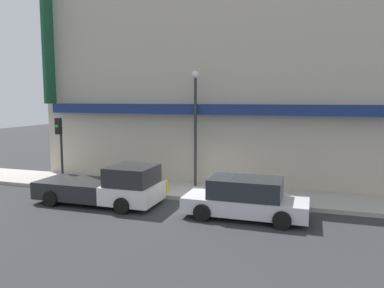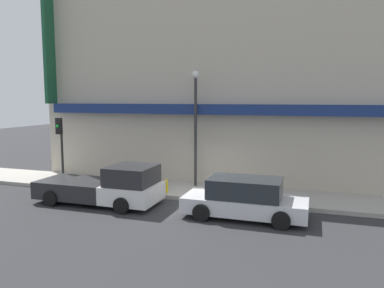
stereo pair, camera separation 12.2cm
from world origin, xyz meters
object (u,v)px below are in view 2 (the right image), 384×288
object	(u,v)px
street_lamp	(196,115)
traffic_light	(60,139)
parked_car	(245,199)
pickup_truck	(106,187)
fire_hydrant	(166,186)

from	to	relation	value
street_lamp	traffic_light	bearing A→B (deg)	-163.32
street_lamp	traffic_light	world-z (taller)	street_lamp
parked_car	traffic_light	size ratio (longest dim) A/B	1.37
street_lamp	parked_car	bearing A→B (deg)	-49.57
pickup_truck	street_lamp	distance (m)	5.46
pickup_truck	street_lamp	size ratio (longest dim) A/B	0.95
fire_hydrant	traffic_light	distance (m)	5.87
parked_car	pickup_truck	bearing A→B (deg)	177.79
pickup_truck	parked_car	world-z (taller)	pickup_truck
pickup_truck	fire_hydrant	bearing A→B (deg)	43.93
street_lamp	pickup_truck	bearing A→B (deg)	-127.30
parked_car	fire_hydrant	xyz separation A→B (m)	(-3.99, 1.93, -0.24)
parked_car	street_lamp	size ratio (longest dim) A/B	0.82
pickup_truck	fire_hydrant	distance (m)	2.74
parked_car	traffic_light	distance (m)	9.83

